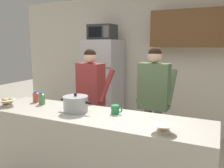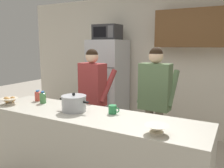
# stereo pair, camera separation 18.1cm
# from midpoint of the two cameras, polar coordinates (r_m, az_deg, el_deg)

# --- Properties ---
(back_wall_unit) EXTENTS (6.00, 0.48, 2.60)m
(back_wall_unit) POSITION_cam_midpoint_polar(r_m,az_deg,el_deg) (4.48, 11.03, 6.35)
(back_wall_unit) COLOR silver
(back_wall_unit) RESTS_ON ground
(kitchen_island) EXTENTS (2.59, 0.68, 0.92)m
(kitchen_island) POSITION_cam_midpoint_polar(r_m,az_deg,el_deg) (2.75, -7.07, -16.55)
(kitchen_island) COLOR #BCB7A8
(kitchen_island) RESTS_ON ground
(refrigerator) EXTENTS (0.64, 0.68, 1.76)m
(refrigerator) POSITION_cam_midpoint_polar(r_m,az_deg,el_deg) (4.54, -3.30, -0.39)
(refrigerator) COLOR #B7BABF
(refrigerator) RESTS_ON ground
(microwave) EXTENTS (0.48, 0.37, 0.28)m
(microwave) POSITION_cam_midpoint_polar(r_m,az_deg,el_deg) (4.46, -3.57, 12.56)
(microwave) COLOR #2D2D30
(microwave) RESTS_ON refrigerator
(person_near_pot) EXTENTS (0.55, 0.48, 1.61)m
(person_near_pot) POSITION_cam_midpoint_polar(r_m,az_deg,el_deg) (3.46, -6.68, -1.57)
(person_near_pot) COLOR #726656
(person_near_pot) RESTS_ON ground
(person_by_sink) EXTENTS (0.51, 0.43, 1.64)m
(person_by_sink) POSITION_cam_midpoint_polar(r_m,az_deg,el_deg) (3.22, 8.66, -2.14)
(person_by_sink) COLOR #726656
(person_by_sink) RESTS_ON ground
(cooking_pot) EXTENTS (0.39, 0.28, 0.22)m
(cooking_pot) POSITION_cam_midpoint_polar(r_m,az_deg,el_deg) (2.68, -10.83, -4.82)
(cooking_pot) COLOR #ADAFB5
(cooking_pot) RESTS_ON kitchen_island
(coffee_mug) EXTENTS (0.13, 0.09, 0.10)m
(coffee_mug) POSITION_cam_midpoint_polar(r_m,az_deg,el_deg) (2.57, -1.19, -6.28)
(coffee_mug) COLOR #2D8C4C
(coffee_mug) RESTS_ON kitchen_island
(bread_bowl) EXTENTS (0.22, 0.22, 0.10)m
(bread_bowl) POSITION_cam_midpoint_polar(r_m,az_deg,el_deg) (3.20, -25.85, -4.00)
(bread_bowl) COLOR beige
(bread_bowl) RESTS_ON kitchen_island
(empty_bowl) EXTENTS (0.22, 0.22, 0.08)m
(empty_bowl) POSITION_cam_midpoint_polar(r_m,az_deg,el_deg) (2.07, 10.06, -10.51)
(empty_bowl) COLOR beige
(empty_bowl) RESTS_ON kitchen_island
(bottle_near_edge) EXTENTS (0.08, 0.08, 0.16)m
(bottle_near_edge) POSITION_cam_midpoint_polar(r_m,az_deg,el_deg) (3.12, -18.46, -3.35)
(bottle_near_edge) COLOR #4C8C4C
(bottle_near_edge) RESTS_ON kitchen_island
(bottle_mid_counter) EXTENTS (0.08, 0.08, 0.15)m
(bottle_mid_counter) POSITION_cam_midpoint_polar(r_m,az_deg,el_deg) (3.27, -19.65, -2.94)
(bottle_mid_counter) COLOR #D84C3F
(bottle_mid_counter) RESTS_ON kitchen_island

